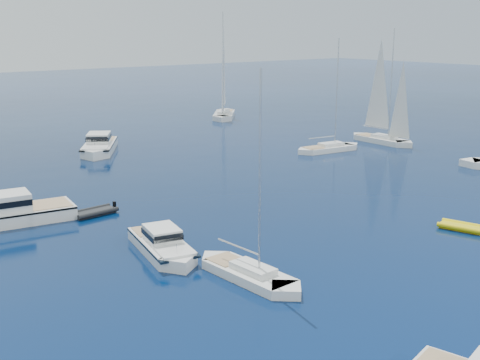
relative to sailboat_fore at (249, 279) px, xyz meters
name	(u,v)px	position (x,y,z in m)	size (l,w,h in m)	color
motor_cruiser_left	(163,253)	(-1.86, 6.91, 0.00)	(2.70, 8.82, 2.32)	silver
motor_cruiser_centre	(4,224)	(-8.26, 20.07, 0.00)	(3.59, 11.74, 3.08)	silver
motor_cruiser_distant	(99,152)	(10.01, 41.64, 0.00)	(3.48, 11.38, 2.99)	white
sailboat_fore	(249,279)	(0.00, 0.00, 0.00)	(2.33, 8.98, 13.20)	silver
sailboat_centre	(328,151)	(32.60, 24.72, 0.00)	(2.50, 9.62, 14.14)	white
sailboat_sails_r	(381,143)	(42.35, 24.42, 0.00)	(2.71, 10.41, 15.31)	silver
sailboat_sails_far	(224,117)	(39.91, 56.19, 0.00)	(3.18, 12.23, 17.98)	silver
tender_yellow	(461,230)	(18.46, -2.65, 0.00)	(1.88, 3.38, 0.95)	yellow
tender_grey_far	(95,215)	(-1.68, 17.99, 0.00)	(2.05, 3.77, 0.95)	black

